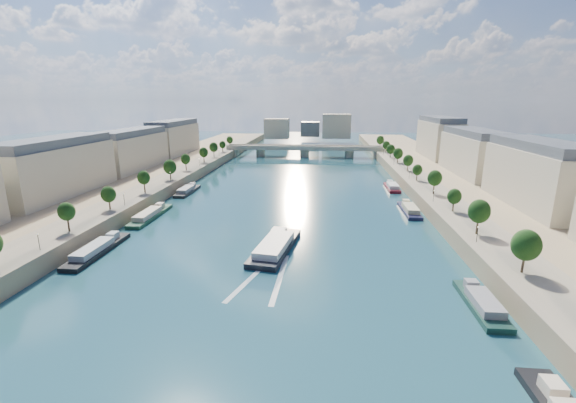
# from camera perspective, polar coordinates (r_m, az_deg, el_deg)

# --- Properties ---
(ground) EXTENTS (700.00, 700.00, 0.00)m
(ground) POSITION_cam_1_polar(r_m,az_deg,el_deg) (155.11, -0.01, 0.03)
(ground) COLOR #0C2F36
(ground) RESTS_ON ground
(quay_left) EXTENTS (44.00, 520.00, 5.00)m
(quay_left) POSITION_cam_1_polar(r_m,az_deg,el_deg) (176.28, -24.01, 1.37)
(quay_left) COLOR #9E8460
(quay_left) RESTS_ON ground
(quay_right) EXTENTS (44.00, 520.00, 5.00)m
(quay_right) POSITION_cam_1_polar(r_m,az_deg,el_deg) (164.41, 25.84, 0.27)
(quay_right) COLOR #9E8460
(quay_right) RESTS_ON ground
(pave_left) EXTENTS (14.00, 520.00, 0.10)m
(pave_left) POSITION_cam_1_polar(r_m,az_deg,el_deg) (168.93, -19.65, 2.15)
(pave_left) COLOR gray
(pave_left) RESTS_ON quay_left
(pave_right) EXTENTS (14.00, 520.00, 0.10)m
(pave_right) POSITION_cam_1_polar(r_m,az_deg,el_deg) (159.17, 20.88, 1.30)
(pave_right) COLOR gray
(pave_right) RESTS_ON quay_right
(trees_left) EXTENTS (4.80, 268.80, 8.26)m
(trees_left) POSITION_cam_1_polar(r_m,az_deg,el_deg) (168.86, -18.92, 4.09)
(trees_left) COLOR #382B1E
(trees_left) RESTS_ON ground
(trees_right) EXTENTS (4.80, 268.80, 8.26)m
(trees_right) POSITION_cam_1_polar(r_m,az_deg,el_deg) (167.06, 19.51, 3.93)
(trees_right) COLOR #382B1E
(trees_right) RESTS_ON ground
(lamps_left) EXTENTS (0.36, 200.36, 4.28)m
(lamps_left) POSITION_cam_1_polar(r_m,az_deg,el_deg) (157.64, -19.75, 2.30)
(lamps_left) COLOR black
(lamps_left) RESTS_ON ground
(lamps_right) EXTENTS (0.36, 200.36, 4.28)m
(lamps_right) POSITION_cam_1_polar(r_m,az_deg,el_deg) (162.19, 18.99, 2.70)
(lamps_right) COLOR black
(lamps_right) RESTS_ON ground
(buildings_left) EXTENTS (16.00, 226.00, 23.20)m
(buildings_left) POSITION_cam_1_polar(r_m,az_deg,el_deg) (190.72, -26.15, 6.34)
(buildings_left) COLOR beige
(buildings_left) RESTS_ON ground
(buildings_right) EXTENTS (16.00, 226.00, 23.20)m
(buildings_right) POSITION_cam_1_polar(r_m,az_deg,el_deg) (177.75, 28.98, 5.49)
(buildings_right) COLOR beige
(buildings_right) RESTS_ON ground
(skyline) EXTENTS (79.00, 42.00, 22.00)m
(skyline) POSITION_cam_1_polar(r_m,az_deg,el_deg) (369.86, 3.74, 10.90)
(skyline) COLOR beige
(skyline) RESTS_ON ground
(bridge) EXTENTS (112.00, 12.00, 8.15)m
(bridge) POSITION_cam_1_polar(r_m,az_deg,el_deg) (279.08, 2.46, 7.69)
(bridge) COLOR #C1B79E
(bridge) RESTS_ON ground
(tour_barge) EXTENTS (12.10, 29.11, 3.83)m
(tour_barge) POSITION_cam_1_polar(r_m,az_deg,el_deg) (105.12, -1.91, -6.67)
(tour_barge) COLOR black
(tour_barge) RESTS_ON ground
(wake) EXTENTS (11.34, 26.02, 0.04)m
(wake) POSITION_cam_1_polar(r_m,az_deg,el_deg) (90.49, -3.25, -11.11)
(wake) COLOR silver
(wake) RESTS_ON ground
(moored_barges_left) EXTENTS (5.00, 158.00, 3.60)m
(moored_barges_left) POSITION_cam_1_polar(r_m,az_deg,el_deg) (122.11, -24.27, -5.04)
(moored_barges_left) COLOR #1C1A3B
(moored_barges_left) RESTS_ON ground
(moored_barges_right) EXTENTS (5.00, 158.74, 3.60)m
(moored_barges_right) POSITION_cam_1_polar(r_m,az_deg,el_deg) (113.88, 21.17, -6.11)
(moored_barges_right) COLOR black
(moored_barges_right) RESTS_ON ground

